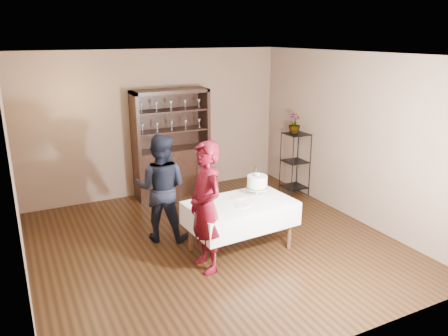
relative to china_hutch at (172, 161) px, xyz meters
The scene contains 14 objects.
floor 2.36m from the china_hutch, 95.08° to the right, with size 5.00×5.00×0.00m, color black.
ceiling 3.04m from the china_hutch, 95.08° to the right, with size 5.00×5.00×0.00m, color silver.
back_wall 0.76m from the china_hutch, 128.88° to the left, with size 5.00×0.02×2.70m, color brown.
wall_left 3.58m from the china_hutch, 140.17° to the right, with size 0.02×5.00×2.70m, color brown.
wall_right 3.29m from the china_hutch, 44.39° to the right, with size 0.02×5.00×2.70m, color brown.
china_hutch is the anchor object (origin of this frame).
plant_etagere 2.33m from the china_hutch, 26.83° to the right, with size 0.42×0.42×1.20m.
cake_table 2.58m from the china_hutch, 88.60° to the right, with size 1.51×0.99×0.72m.
woman 2.90m from the china_hutch, 101.54° to the right, with size 0.63×0.41×1.72m, color #3E050E.
man 1.92m from the china_hutch, 114.68° to the right, with size 0.78×0.61×1.61m, color black.
cake 2.47m from the china_hutch, 80.09° to the right, with size 0.38×0.38×0.45m.
plate_near 2.73m from the china_hutch, 89.66° to the right, with size 0.19×0.19×0.01m, color white.
plate_far 2.42m from the china_hutch, 87.42° to the right, with size 0.19×0.19×0.01m, color white.
potted_plant 2.39m from the china_hutch, 26.87° to the right, with size 0.21×0.21×0.38m, color #426831.
Camera 1 is at (-2.47, -5.26, 2.95)m, focal length 35.00 mm.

